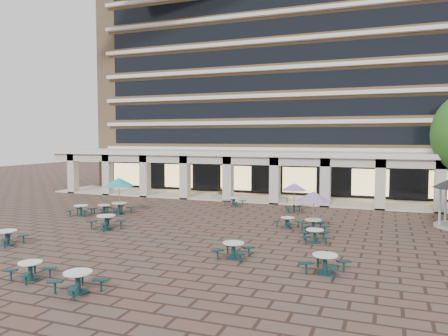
% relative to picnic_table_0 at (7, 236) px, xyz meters
% --- Properties ---
extents(ground, '(120.00, 120.00, 0.00)m').
position_rel_picnic_table_0_xyz_m(ground, '(7.55, 6.52, -0.46)').
color(ground, brown).
rests_on(ground, ground).
extents(apartment_building, '(40.00, 15.50, 25.20)m').
position_rel_picnic_table_0_xyz_m(apartment_building, '(7.55, 31.99, 12.14)').
color(apartment_building, tan).
rests_on(apartment_building, ground).
extents(retail_arcade, '(42.00, 6.60, 4.40)m').
position_rel_picnic_table_0_xyz_m(retail_arcade, '(7.55, 21.32, 2.54)').
color(retail_arcade, white).
rests_on(retail_arcade, ground).
extents(picnic_table_0, '(1.84, 1.84, 0.76)m').
position_rel_picnic_table_0_xyz_m(picnic_table_0, '(0.00, 0.00, 0.00)').
color(picnic_table_0, '#133639').
rests_on(picnic_table_0, ground).
extents(picnic_table_1, '(1.81, 1.81, 0.70)m').
position_rel_picnic_table_0_xyz_m(picnic_table_1, '(5.45, -3.91, -0.04)').
color(picnic_table_1, '#133639').
rests_on(picnic_table_1, ground).
extents(picnic_table_2, '(2.06, 2.06, 0.78)m').
position_rel_picnic_table_0_xyz_m(picnic_table_2, '(8.23, -4.48, 0.01)').
color(picnic_table_2, '#133639').
rests_on(picnic_table_2, ground).
extents(picnic_table_3, '(1.78, 1.78, 0.76)m').
position_rel_picnic_table_0_xyz_m(picnic_table_3, '(12.00, 1.79, -0.00)').
color(picnic_table_3, '#133639').
rests_on(picnic_table_3, ground).
extents(picnic_table_4, '(2.30, 2.30, 2.66)m').
position_rel_picnic_table_0_xyz_m(picnic_table_4, '(0.09, 10.09, 1.80)').
color(picnic_table_4, '#133639').
rests_on(picnic_table_4, ground).
extents(picnic_table_5, '(1.85, 1.85, 0.69)m').
position_rel_picnic_table_0_xyz_m(picnic_table_5, '(-0.91, 9.59, -0.05)').
color(picnic_table_5, '#133639').
rests_on(picnic_table_5, ground).
extents(picnic_table_6, '(2.09, 2.09, 2.42)m').
position_rel_picnic_table_0_xyz_m(picnic_table_6, '(14.54, 8.90, 1.60)').
color(picnic_table_6, '#133639').
rests_on(picnic_table_6, ground).
extents(picnic_table_7, '(2.08, 2.08, 0.79)m').
position_rel_picnic_table_0_xyz_m(picnic_table_7, '(16.31, 1.03, 0.02)').
color(picnic_table_7, '#133639').
rests_on(picnic_table_7, ground).
extents(picnic_table_8, '(1.93, 1.93, 0.75)m').
position_rel_picnic_table_0_xyz_m(picnic_table_8, '(-2.06, 8.45, -0.01)').
color(picnic_table_8, '#133639').
rests_on(picnic_table_8, ground).
extents(picnic_table_9, '(2.30, 2.30, 0.86)m').
position_rel_picnic_table_0_xyz_m(picnic_table_9, '(2.49, 5.16, 0.06)').
color(picnic_table_9, '#133639').
rests_on(picnic_table_9, ground).
extents(picnic_table_10, '(1.86, 1.86, 0.72)m').
position_rel_picnic_table_0_xyz_m(picnic_table_10, '(15.06, 6.22, -0.03)').
color(picnic_table_10, '#133639').
rests_on(picnic_table_10, ground).
extents(picnic_table_11, '(1.89, 1.89, 2.18)m').
position_rel_picnic_table_0_xyz_m(picnic_table_11, '(12.07, 15.28, 1.40)').
color(picnic_table_11, '#133639').
rests_on(picnic_table_11, ground).
extents(picnic_table_12, '(1.85, 1.85, 0.71)m').
position_rel_picnic_table_0_xyz_m(picnic_table_12, '(6.83, 16.52, -0.03)').
color(picnic_table_12, '#133639').
rests_on(picnic_table_12, ground).
extents(picnic_table_13, '(1.77, 1.77, 0.64)m').
position_rel_picnic_table_0_xyz_m(picnic_table_13, '(12.83, 9.62, -0.07)').
color(picnic_table_13, '#133639').
rests_on(picnic_table_13, ground).
extents(planter_left, '(1.50, 0.74, 1.24)m').
position_rel_picnic_table_0_xyz_m(planter_left, '(4.53, 19.42, 0.03)').
color(planter_left, gray).
rests_on(planter_left, ground).
extents(planter_right, '(1.50, 0.79, 1.33)m').
position_rel_picnic_table_0_xyz_m(planter_right, '(9.88, 19.42, 0.11)').
color(planter_right, gray).
rests_on(planter_right, ground).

